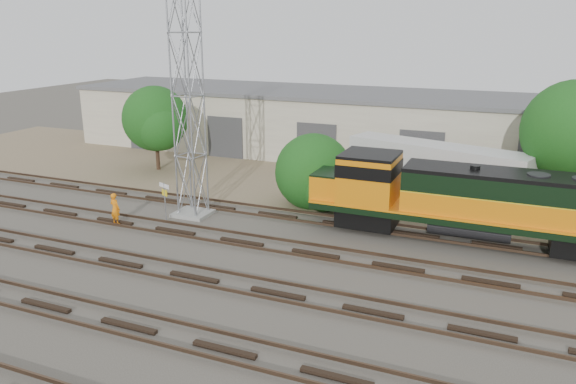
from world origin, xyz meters
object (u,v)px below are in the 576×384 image
at_px(worker, 115,209).
at_px(semi_trailer, 440,166).
at_px(locomotive, 466,200).
at_px(signal_tower, 188,100).

bearing_deg(worker, semi_trailer, -133.86).
relative_size(locomotive, signal_tower, 1.20).
distance_m(locomotive, signal_tower, 15.67).
distance_m(signal_tower, worker, 7.23).
xyz_separation_m(locomotive, semi_trailer, (-2.23, 6.81, -0.05)).
distance_m(signal_tower, semi_trailer, 15.89).
bearing_deg(signal_tower, worker, -135.57).
bearing_deg(worker, signal_tower, -125.39).
relative_size(locomotive, worker, 9.13).
distance_m(locomotive, worker, 18.72).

